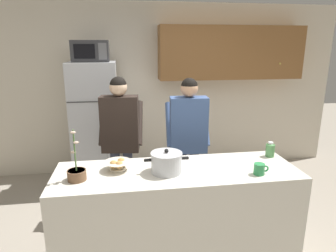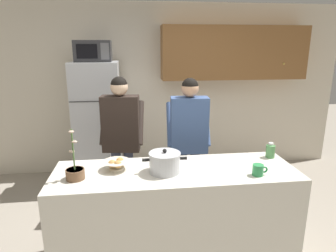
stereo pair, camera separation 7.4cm
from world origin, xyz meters
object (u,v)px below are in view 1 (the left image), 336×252
cooking_pot (166,162)px  coffee_mug (259,169)px  person_by_sink (188,132)px  refrigerator (96,124)px  microwave (91,51)px  person_near_pot (120,131)px  bread_bowl (118,165)px  potted_orchid (77,173)px  bottle_near_edge (270,149)px

cooking_pot → coffee_mug: size_ratio=2.92×
cooking_pot → person_by_sink: bearing=65.8°
refrigerator → microwave: microwave is taller
microwave → refrigerator: bearing=90.1°
refrigerator → person_near_pot: (0.36, -0.93, 0.15)m
bread_bowl → coffee_mug: bearing=-12.6°
refrigerator → coffee_mug: refrigerator is taller
refrigerator → person_near_pot: 1.01m
microwave → coffee_mug: bearing=-53.0°
person_by_sink → coffee_mug: size_ratio=12.48×
coffee_mug → potted_orchid: potted_orchid is taller
potted_orchid → person_by_sink: bearing=38.1°
coffee_mug → bottle_near_edge: (0.29, 0.38, 0.03)m
coffee_mug → bottle_near_edge: bearing=52.8°
coffee_mug → potted_orchid: size_ratio=0.31×
microwave → bottle_near_edge: (1.81, -1.64, -0.91)m
bottle_near_edge → potted_orchid: (-1.79, -0.26, -0.01)m
microwave → person_by_sink: size_ratio=0.29×
bottle_near_edge → person_by_sink: bearing=138.4°
refrigerator → cooking_pot: bearing=-68.2°
refrigerator → potted_orchid: 1.93m
person_near_pot → bread_bowl: 0.85m
bottle_near_edge → potted_orchid: potted_orchid is taller
person_by_sink → refrigerator: bearing=136.8°
person_near_pot → person_by_sink: 0.77m
microwave → coffee_mug: microwave is taller
person_near_pot → bottle_near_edge: (1.45, -0.73, -0.03)m
person_by_sink → bread_bowl: bearing=-137.3°
refrigerator → bottle_near_edge: (1.81, -1.66, 0.11)m
bread_bowl → potted_orchid: 0.36m
refrigerator → potted_orchid: bearing=-89.5°
refrigerator → coffee_mug: bearing=-53.3°
microwave → coffee_mug: (1.52, -2.02, -0.93)m
person_by_sink → person_near_pot: bearing=170.7°
refrigerator → potted_orchid: size_ratio=4.17×
potted_orchid → microwave: bearing=90.5°
cooking_pot → coffee_mug: bearing=-11.8°
person_by_sink → cooking_pot: (-0.37, -0.83, -0.01)m
microwave → person_by_sink: bearing=-42.6°
coffee_mug → bottle_near_edge: 0.48m
microwave → potted_orchid: 2.11m
person_by_sink → cooking_pot: bearing=-114.2°
microwave → person_by_sink: (1.12, -1.03, -0.88)m
person_near_pot → microwave: bearing=111.7°
microwave → cooking_pot: (0.75, -1.86, -0.89)m
cooking_pot → potted_orchid: (-0.73, -0.04, -0.03)m
cooking_pot → bread_bowl: cooking_pot is taller
cooking_pot → person_near_pot: bearing=112.4°
coffee_mug → bread_bowl: bread_bowl is taller
refrigerator → coffee_mug: 2.55m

